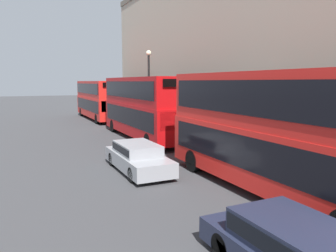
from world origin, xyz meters
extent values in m
cube|color=red|center=(1.60, 6.57, 1.40)|extent=(2.55, 10.89, 2.09)
cube|color=red|center=(1.60, 6.57, 3.44)|extent=(2.50, 10.67, 2.00)
cube|color=black|center=(1.60, 6.57, 1.65)|extent=(2.59, 10.02, 1.17)
cube|color=black|center=(1.60, 6.57, 3.54)|extent=(2.59, 10.02, 1.20)
cylinder|color=black|center=(0.48, 10.41, 0.50)|extent=(0.30, 1.00, 1.00)
cylinder|color=black|center=(2.73, 10.41, 0.50)|extent=(0.30, 1.00, 1.00)
cube|color=#B20C0F|center=(1.60, 19.70, 1.43)|extent=(2.55, 10.95, 2.17)
cube|color=#B20C0F|center=(1.60, 19.70, 3.45)|extent=(2.50, 10.73, 1.87)
cube|color=black|center=(1.60, 19.70, 1.69)|extent=(2.59, 10.07, 1.21)
cube|color=black|center=(1.60, 19.70, 3.54)|extent=(2.59, 10.07, 1.12)
cube|color=black|center=(1.60, 14.25, 1.87)|extent=(2.17, 0.06, 1.08)
cube|color=black|center=(1.60, 14.25, 4.01)|extent=(1.78, 0.06, 0.45)
cylinder|color=black|center=(0.48, 15.82, 0.50)|extent=(0.30, 1.00, 1.00)
cylinder|color=black|center=(2.73, 15.82, 0.50)|extent=(0.30, 1.00, 1.00)
cylinder|color=black|center=(0.48, 23.57, 0.50)|extent=(0.30, 1.00, 1.00)
cylinder|color=black|center=(2.73, 23.57, 0.50)|extent=(0.30, 1.00, 1.00)
cube|color=red|center=(1.60, 33.24, 1.38)|extent=(2.55, 11.28, 2.06)
cube|color=red|center=(1.60, 33.24, 3.28)|extent=(2.50, 11.06, 1.74)
cube|color=black|center=(1.60, 33.24, 1.62)|extent=(2.59, 10.38, 1.15)
cube|color=black|center=(1.60, 33.24, 3.37)|extent=(2.59, 10.38, 1.05)
cube|color=black|center=(1.60, 27.63, 1.79)|extent=(2.17, 0.06, 1.03)
cube|color=black|center=(1.60, 27.63, 3.80)|extent=(1.78, 0.06, 0.42)
cylinder|color=black|center=(0.48, 29.20, 0.50)|extent=(0.30, 1.00, 1.00)
cylinder|color=black|center=(2.73, 29.20, 0.50)|extent=(0.30, 1.00, 1.00)
cylinder|color=black|center=(0.48, 37.28, 0.50)|extent=(0.30, 1.00, 1.00)
cylinder|color=black|center=(2.73, 37.28, 0.50)|extent=(0.30, 1.00, 1.00)
cube|color=#1E2338|center=(-1.80, 2.18, 1.02)|extent=(1.67, 2.63, 0.58)
cube|color=black|center=(-1.80, 2.18, 1.05)|extent=(1.71, 2.50, 0.37)
cylinder|color=black|center=(-2.64, 3.59, 0.32)|extent=(0.22, 0.64, 0.64)
cylinder|color=black|center=(-0.96, 3.59, 0.32)|extent=(0.22, 0.64, 0.64)
cube|color=gray|center=(-1.80, 11.51, 0.50)|extent=(1.80, 4.67, 0.64)
cube|color=gray|center=(-1.80, 11.62, 1.06)|extent=(1.59, 2.57, 0.47)
cube|color=black|center=(-1.80, 11.62, 1.08)|extent=(1.62, 2.44, 0.30)
cylinder|color=black|center=(-2.59, 10.01, 0.32)|extent=(0.22, 0.64, 0.64)
cylinder|color=black|center=(-1.01, 10.01, 0.32)|extent=(0.22, 0.64, 0.64)
cylinder|color=black|center=(-2.59, 13.00, 0.32)|extent=(0.22, 0.64, 0.64)
cylinder|color=black|center=(-1.01, 13.00, 0.32)|extent=(0.22, 0.64, 0.64)
cylinder|color=black|center=(3.56, 23.41, 3.11)|extent=(0.18, 0.18, 6.22)
sphere|color=beige|center=(3.56, 23.41, 6.44)|extent=(0.44, 0.44, 0.44)
camera|label=1|loc=(-6.80, -2.27, 4.08)|focal=35.00mm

